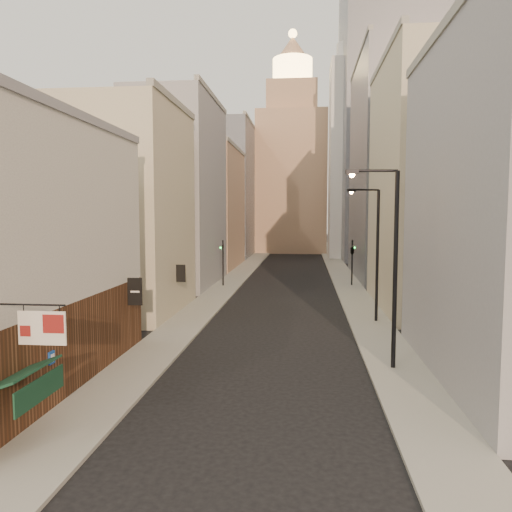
{
  "coord_description": "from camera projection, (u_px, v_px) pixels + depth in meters",
  "views": [
    {
      "loc": [
        1.86,
        -11.94,
        7.79
      ],
      "look_at": [
        -1.06,
        17.57,
        5.28
      ],
      "focal_mm": 35.0,
      "sensor_mm": 36.0,
      "label": 1
    }
  ],
  "objects": [
    {
      "name": "sidewalk_left",
      "position": [
        243.0,
        271.0,
        67.85
      ],
      "size": [
        3.0,
        140.0,
        0.15
      ],
      "primitive_type": "cube",
      "color": "#9B9A8D",
      "rests_on": "ground"
    },
    {
      "name": "sidewalk_right",
      "position": [
        340.0,
        272.0,
        66.57
      ],
      "size": [
        3.0,
        140.0,
        0.15
      ],
      "primitive_type": "cube",
      "color": "#9B9A8D",
      "rests_on": "ground"
    },
    {
      "name": "near_building_left",
      "position": [
        15.0,
        254.0,
        22.17
      ],
      "size": [
        8.3,
        23.04,
        12.3
      ],
      "color": "brown",
      "rests_on": "ground"
    },
    {
      "name": "left_bldg_beige",
      "position": [
        128.0,
        211.0,
        38.96
      ],
      "size": [
        8.0,
        12.0,
        16.0
      ],
      "primitive_type": "cube",
      "color": "#B9AD8C",
      "rests_on": "ground"
    },
    {
      "name": "left_bldg_grey",
      "position": [
        179.0,
        194.0,
        54.66
      ],
      "size": [
        8.0,
        16.0,
        20.0
      ],
      "primitive_type": "cube",
      "color": "gray",
      "rests_on": "ground"
    },
    {
      "name": "left_bldg_tan",
      "position": [
        210.0,
        209.0,
        72.63
      ],
      "size": [
        8.0,
        18.0,
        17.0
      ],
      "primitive_type": "cube",
      "color": "tan",
      "rests_on": "ground"
    },
    {
      "name": "left_bldg_wingrid",
      "position": [
        230.0,
        191.0,
        92.17
      ],
      "size": [
        8.0,
        20.0,
        24.0
      ],
      "primitive_type": "cube",
      "color": "gray",
      "rests_on": "ground"
    },
    {
      "name": "right_bldg_beige",
      "position": [
        431.0,
        187.0,
        40.4
      ],
      "size": [
        8.0,
        16.0,
        20.0
      ],
      "primitive_type": "cube",
      "color": "#B9AD8C",
      "rests_on": "ground"
    },
    {
      "name": "right_bldg_wingrid",
      "position": [
        390.0,
        171.0,
        59.98
      ],
      "size": [
        8.0,
        20.0,
        26.0
      ],
      "primitive_type": "cube",
      "color": "gray",
      "rests_on": "ground"
    },
    {
      "name": "highrise",
      "position": [
        400.0,
        110.0,
        86.09
      ],
      "size": [
        21.0,
        23.0,
        51.2
      ],
      "color": "gray",
      "rests_on": "ground"
    },
    {
      "name": "clock_tower",
      "position": [
        292.0,
        166.0,
        102.52
      ],
      "size": [
        14.0,
        14.0,
        44.9
      ],
      "color": "tan",
      "rests_on": "ground"
    },
    {
      "name": "white_tower",
      "position": [
        353.0,
        152.0,
        87.47
      ],
      "size": [
        8.0,
        8.0,
        41.5
      ],
      "color": "silver",
      "rests_on": "ground"
    },
    {
      "name": "streetlamp_near",
      "position": [
        390.0,
        257.0,
        24.45
      ],
      "size": [
        2.61,
        0.43,
        9.94
      ],
      "rotation": [
        0.0,
        0.0,
        0.08
      ],
      "color": "black",
      "rests_on": "ground"
    },
    {
      "name": "streetlamp_mid",
      "position": [
        374.0,
        247.0,
        35.27
      ],
      "size": [
        2.38,
        1.09,
        9.53
      ],
      "rotation": [
        0.0,
        0.0,
        0.37
      ],
      "color": "black",
      "rests_on": "ground"
    },
    {
      "name": "traffic_light_left",
      "position": [
        223.0,
        253.0,
        53.13
      ],
      "size": [
        0.61,
        0.57,
        5.0
      ],
      "rotation": [
        0.0,
        0.0,
        3.47
      ],
      "color": "black",
      "rests_on": "ground"
    },
    {
      "name": "traffic_light_right",
      "position": [
        352.0,
        250.0,
        53.39
      ],
      "size": [
        0.82,
        0.82,
        5.0
      ],
      "rotation": [
        0.0,
        0.0,
        2.73
      ],
      "color": "black",
      "rests_on": "ground"
    }
  ]
}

